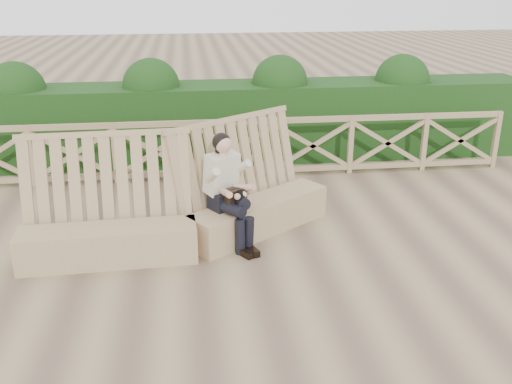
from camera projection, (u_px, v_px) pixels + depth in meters
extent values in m
plane|color=brown|center=(260.00, 269.00, 7.29)|extent=(60.00, 60.00, 0.00)
cube|color=#977756|center=(109.00, 245.00, 7.39)|extent=(2.29, 0.60, 0.49)
cube|color=#977756|center=(106.00, 196.00, 7.43)|extent=(2.29, 0.55, 1.60)
cube|color=#977756|center=(259.00, 215.00, 8.27)|extent=(2.15, 1.71, 0.49)
cube|color=#977756|center=(247.00, 174.00, 8.25)|extent=(2.12, 1.67, 1.60)
cube|color=black|center=(225.00, 200.00, 7.87)|extent=(0.49, 0.46, 0.24)
cube|color=beige|center=(222.00, 173.00, 7.78)|extent=(0.54, 0.51, 0.58)
sphere|color=tan|center=(223.00, 144.00, 7.58)|extent=(0.32, 0.32, 0.23)
sphere|color=black|center=(222.00, 142.00, 7.60)|extent=(0.35, 0.35, 0.25)
cylinder|color=black|center=(229.00, 208.00, 7.66)|extent=(0.42, 0.52, 0.17)
cylinder|color=black|center=(238.00, 199.00, 7.75)|extent=(0.42, 0.52, 0.18)
cylinder|color=black|center=(240.00, 237.00, 7.60)|extent=(0.18, 0.18, 0.49)
cylinder|color=black|center=(249.00, 235.00, 7.66)|extent=(0.18, 0.18, 0.49)
cube|color=black|center=(245.00, 253.00, 7.60)|extent=(0.23, 0.28, 0.09)
cube|color=black|center=(252.00, 251.00, 7.65)|extent=(0.23, 0.28, 0.09)
cube|color=black|center=(235.00, 196.00, 7.70)|extent=(0.35, 0.31, 0.20)
cube|color=black|center=(242.00, 195.00, 7.54)|extent=(0.12, 0.12, 0.13)
cube|color=olive|center=(235.00, 122.00, 10.15)|extent=(10.10, 0.07, 0.10)
cube|color=olive|center=(236.00, 171.00, 10.49)|extent=(10.10, 0.07, 0.10)
cube|color=black|center=(230.00, 122.00, 11.37)|extent=(12.00, 1.20, 1.50)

